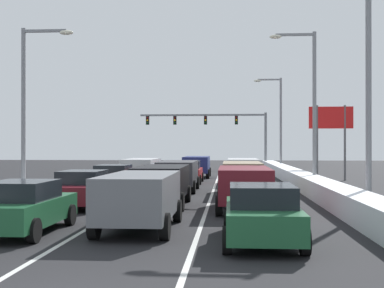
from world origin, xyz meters
The scene contains 26 objects.
ground_plane centered at (0.00, 19.95, 0.00)m, with size 129.67×129.67×0.00m, color black.
lane_stripe_between_right_lane_and_center_lane centered at (1.70, 24.94, 0.00)m, with size 0.14×54.86×0.01m, color silver.
lane_stripe_between_center_lane_and_left_lane centered at (-1.70, 24.94, 0.00)m, with size 0.14×54.86×0.01m, color silver.
snow_bank_right_shoulder centered at (7.00, 24.94, 0.44)m, with size 1.24×54.86×0.88m, color white.
snow_bank_left_shoulder centered at (-7.00, 24.94, 0.25)m, with size 1.22×54.86×0.51m, color white.
sedan_green_right_lane_nearest centered at (3.43, 5.89, 0.76)m, with size 2.00×4.50×1.51m.
suv_maroon_right_lane_second centered at (3.18, 12.71, 1.02)m, with size 2.16×4.90×1.67m.
suv_tan_right_lane_third centered at (3.26, 19.46, 1.02)m, with size 2.16×4.90×1.67m.
suv_silver_right_lane_fourth centered at (3.49, 26.79, 1.02)m, with size 2.16×4.90×1.67m.
sedan_white_right_lane_fifth centered at (3.51, 32.80, 0.76)m, with size 2.00×4.50×1.51m.
suv_gray_center_lane_nearest centered at (-0.08, 7.74, 1.02)m, with size 2.16×4.90×1.67m.
suv_black_center_lane_second centered at (-0.23, 13.93, 1.02)m, with size 2.16×4.90×1.67m.
suv_charcoal_center_lane_third centered at (-0.25, 21.17, 1.02)m, with size 2.16×4.90×1.67m.
sedan_red_center_lane_fourth centered at (-0.22, 27.60, 0.76)m, with size 2.00×4.50×1.51m.
suv_navy_center_lane_fifth centered at (0.00, 34.00, 1.02)m, with size 2.16×4.90×1.67m.
sedan_green_left_lane_nearest centered at (-3.33, 6.90, 0.76)m, with size 2.00×4.50×1.51m.
sedan_maroon_left_lane_second centered at (-3.38, 13.29, 0.76)m, with size 2.00×4.50×1.51m.
sedan_tan_left_lane_third centered at (-3.57, 19.80, 0.76)m, with size 2.00×4.50×1.51m.
suv_silver_left_lane_fourth centered at (-3.19, 26.39, 1.02)m, with size 2.16×4.90×1.67m.
sedan_white_left_lane_fifth centered at (-3.63, 32.32, 0.76)m, with size 2.00×4.50×1.51m.
traffic_light_gantry centered at (1.31, 49.86, 4.89)m, with size 14.00×0.47×6.20m.
street_lamp_right_near centered at (7.54, 12.47, 5.55)m, with size 2.66×0.36×9.44m.
street_lamp_right_mid centered at (7.12, 22.44, 5.35)m, with size 2.66×0.36×9.04m.
street_lamp_right_far centered at (7.18, 42.39, 5.33)m, with size 2.66×0.36×9.01m.
street_lamp_left_mid centered at (-7.37, 17.78, 5.03)m, with size 2.66×0.36×8.43m.
roadside_sign_right centered at (10.02, 31.01, 4.02)m, with size 3.20×0.16×5.50m.
Camera 1 is at (2.58, -7.73, 2.51)m, focal length 48.87 mm.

